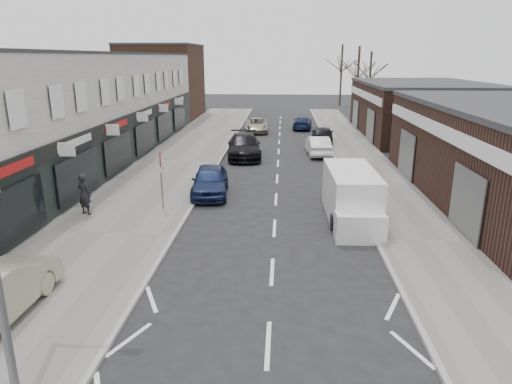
# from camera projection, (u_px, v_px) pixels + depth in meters

# --- Properties ---
(pavement_left) EXTENTS (5.50, 64.00, 0.12)m
(pavement_left) POSITION_uv_depth(u_px,v_px,m) (178.00, 161.00, 30.78)
(pavement_left) COLOR slate
(pavement_left) RESTS_ON ground
(pavement_right) EXTENTS (3.50, 64.00, 0.12)m
(pavement_right) POSITION_uv_depth(u_px,v_px,m) (365.00, 164.00, 30.08)
(pavement_right) COLOR slate
(pavement_right) RESTS_ON ground
(shop_terrace_left) EXTENTS (8.00, 41.00, 7.10)m
(shop_terrace_left) POSITION_uv_depth(u_px,v_px,m) (57.00, 113.00, 27.77)
(shop_terrace_left) COLOR beige
(shop_terrace_left) RESTS_ON ground
(brick_block_far) EXTENTS (8.00, 10.00, 8.00)m
(brick_block_far) POSITION_uv_depth(u_px,v_px,m) (163.00, 82.00, 52.04)
(brick_block_far) COLOR #482E1E
(brick_block_far) RESTS_ON ground
(right_unit_far) EXTENTS (10.00, 16.00, 4.50)m
(right_unit_far) POSITION_uv_depth(u_px,v_px,m) (420.00, 110.00, 40.56)
(right_unit_far) COLOR #331E17
(right_unit_far) RESTS_ON ground
(tree_far_a) EXTENTS (3.60, 3.60, 8.00)m
(tree_far_a) POSITION_uv_depth(u_px,v_px,m) (355.00, 116.00, 54.79)
(tree_far_a) COLOR #382D26
(tree_far_a) RESTS_ON ground
(tree_far_b) EXTENTS (3.60, 3.60, 7.50)m
(tree_far_b) POSITION_uv_depth(u_px,v_px,m) (368.00, 110.00, 60.39)
(tree_far_b) COLOR #382D26
(tree_far_b) RESTS_ON ground
(tree_far_c) EXTENTS (3.60, 3.60, 8.50)m
(tree_far_c) POSITION_uv_depth(u_px,v_px,m) (340.00, 106.00, 66.30)
(tree_far_c) COLOR #382D26
(tree_far_c) RESTS_ON ground
(warning_sign) EXTENTS (0.12, 0.80, 2.70)m
(warning_sign) POSITION_uv_depth(u_px,v_px,m) (161.00, 164.00, 20.51)
(warning_sign) COLOR slate
(warning_sign) RESTS_ON pavement_left
(white_van) EXTENTS (2.06, 5.59, 2.16)m
(white_van) POSITION_uv_depth(u_px,v_px,m) (351.00, 197.00, 19.72)
(white_van) COLOR white
(white_van) RESTS_ON ground
(pedestrian) EXTENTS (0.79, 0.67, 1.85)m
(pedestrian) POSITION_uv_depth(u_px,v_px,m) (84.00, 194.00, 20.01)
(pedestrian) COLOR black
(pedestrian) RESTS_ON pavement_left
(parked_car_left_a) EXTENTS (2.15, 4.55, 1.50)m
(parked_car_left_a) POSITION_uv_depth(u_px,v_px,m) (210.00, 180.00, 23.33)
(parked_car_left_a) COLOR #162247
(parked_car_left_a) RESTS_ON ground
(parked_car_left_b) EXTENTS (2.80, 5.76, 1.61)m
(parked_car_left_b) POSITION_uv_depth(u_px,v_px,m) (244.00, 146.00, 32.01)
(parked_car_left_b) COLOR black
(parked_car_left_b) RESTS_ON ground
(parked_car_left_c) EXTENTS (2.41, 4.79, 1.30)m
(parked_car_left_c) POSITION_uv_depth(u_px,v_px,m) (256.00, 125.00, 42.84)
(parked_car_left_c) COLOR #9E947F
(parked_car_left_c) RESTS_ON ground
(parked_car_right_a) EXTENTS (1.68, 4.22, 1.37)m
(parked_car_right_a) POSITION_uv_depth(u_px,v_px,m) (318.00, 146.00, 32.79)
(parked_car_right_a) COLOR white
(parked_car_right_a) RESTS_ON ground
(parked_car_right_b) EXTENTS (2.10, 4.43, 1.46)m
(parked_car_right_b) POSITION_uv_depth(u_px,v_px,m) (322.00, 135.00, 36.99)
(parked_car_right_b) COLOR black
(parked_car_right_b) RESTS_ON ground
(parked_car_right_c) EXTENTS (2.10, 4.40, 1.24)m
(parked_car_right_c) POSITION_uv_depth(u_px,v_px,m) (302.00, 123.00, 44.67)
(parked_car_right_c) COLOR #131D3C
(parked_car_right_c) RESTS_ON ground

